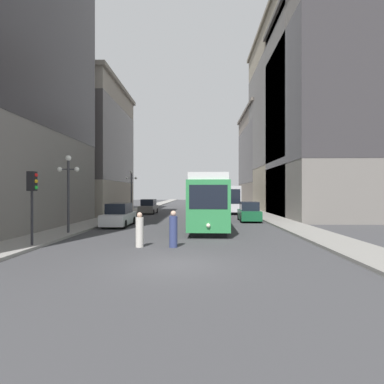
# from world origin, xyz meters

# --- Properties ---
(ground_plane) EXTENTS (200.00, 200.00, 0.00)m
(ground_plane) POSITION_xyz_m (0.00, 0.00, 0.00)
(ground_plane) COLOR #38383A
(sidewalk_left) EXTENTS (2.63, 120.00, 0.15)m
(sidewalk_left) POSITION_xyz_m (-8.14, 40.00, 0.07)
(sidewalk_left) COLOR gray
(sidewalk_left) RESTS_ON ground
(sidewalk_right) EXTENTS (2.63, 120.00, 0.15)m
(sidewalk_right) POSITION_xyz_m (8.14, 40.00, 0.07)
(sidewalk_right) COLOR gray
(sidewalk_right) RESTS_ON ground
(streetcar) EXTENTS (2.97, 12.96, 3.89)m
(streetcar) POSITION_xyz_m (1.59, 12.80, 2.10)
(streetcar) COLOR black
(streetcar) RESTS_ON ground
(transit_bus) EXTENTS (2.86, 11.43, 3.45)m
(transit_bus) POSITION_xyz_m (4.64, 30.90, 1.95)
(transit_bus) COLOR black
(transit_bus) RESTS_ON ground
(parked_car_left_near) EXTENTS (1.90, 4.90, 1.82)m
(parked_car_left_near) POSITION_xyz_m (-5.52, 13.36, 0.84)
(parked_car_left_near) COLOR black
(parked_car_left_near) RESTS_ON ground
(parked_car_left_mid) EXTENTS (2.00, 4.36, 1.82)m
(parked_car_left_mid) POSITION_xyz_m (-5.52, 27.97, 0.84)
(parked_car_left_mid) COLOR black
(parked_car_left_mid) RESTS_ON ground
(parked_car_right_far) EXTENTS (2.01, 4.52, 1.82)m
(parked_car_right_far) POSITION_xyz_m (5.52, 17.86, 0.84)
(parked_car_right_far) COLOR black
(parked_car_right_far) RESTS_ON ground
(pedestrian_crossing_near) EXTENTS (0.40, 0.40, 1.80)m
(pedestrian_crossing_near) POSITION_xyz_m (-0.37, 3.72, 0.84)
(pedestrian_crossing_near) COLOR navy
(pedestrian_crossing_near) RESTS_ON ground
(pedestrian_crossing_far) EXTENTS (0.39, 0.39, 1.72)m
(pedestrian_crossing_far) POSITION_xyz_m (-2.05, 3.76, 0.80)
(pedestrian_crossing_far) COLOR beige
(pedestrian_crossing_far) RESTS_ON ground
(traffic_light_near_left) EXTENTS (0.47, 0.36, 3.57)m
(traffic_light_near_left) POSITION_xyz_m (-7.20, 3.36, 2.90)
(traffic_light_near_left) COLOR #232328
(traffic_light_near_left) RESTS_ON sidewalk_left
(lamp_post_left_near) EXTENTS (1.41, 0.36, 4.91)m
(lamp_post_left_near) POSITION_xyz_m (-7.42, 8.10, 3.41)
(lamp_post_left_near) COLOR #333338
(lamp_post_left_near) RESTS_ON sidewalk_left
(lamp_post_left_far) EXTENTS (1.41, 0.36, 5.20)m
(lamp_post_left_far) POSITION_xyz_m (-7.42, 26.74, 3.58)
(lamp_post_left_far) COLOR #333338
(lamp_post_left_far) RESTS_ON sidewalk_left
(building_left_corner) EXTENTS (11.24, 16.25, 16.78)m
(building_left_corner) POSITION_xyz_m (-14.77, 29.71, 8.61)
(building_left_corner) COLOR #A89E8E
(building_left_corner) RESTS_ON ground
(building_right_corner) EXTENTS (15.48, 24.18, 25.70)m
(building_right_corner) POSITION_xyz_m (16.89, 31.76, 13.24)
(building_right_corner) COLOR gray
(building_right_corner) RESTS_ON ground
(building_right_midblock) EXTENTS (13.03, 18.91, 17.90)m
(building_right_midblock) POSITION_xyz_m (15.66, 48.56, 9.19)
(building_right_midblock) COLOR slate
(building_right_midblock) RESTS_ON ground
(building_right_far) EXTENTS (11.51, 15.13, 22.77)m
(building_right_far) POSITION_xyz_m (14.90, 22.10, 11.72)
(building_right_far) COLOR slate
(building_right_far) RESTS_ON ground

